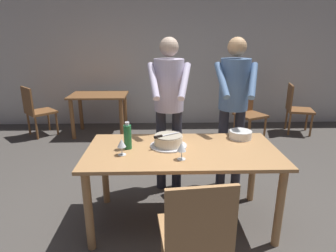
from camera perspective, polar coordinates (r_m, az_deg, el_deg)
The scene contains 16 objects.
ground_plane at distance 2.92m, azimuth 2.67°, elevation -18.48°, with size 14.00×14.00×0.00m, color #4C4742.
back_wall at distance 5.73m, azimuth 0.40°, elevation 13.83°, with size 10.00×0.12×2.70m, color silver.
main_dining_table at distance 2.60m, azimuth 2.87°, elevation -6.87°, with size 1.72×0.86×0.75m.
cake_on_platter at distance 2.60m, azimuth 0.09°, elevation -3.07°, with size 0.34×0.34×0.11m.
cake_knife at distance 2.54m, azimuth -1.26°, elevation -2.01°, with size 0.24×0.16×0.02m.
plate_stack at distance 2.90m, azimuth 14.41°, elevation -1.69°, with size 0.22×0.22×0.08m.
wine_glass_near at distance 2.43m, azimuth -9.35°, elevation -3.53°, with size 0.08×0.08×0.14m.
wine_glass_far at distance 2.31m, azimuth 2.75°, elevation -4.39°, with size 0.08×0.08×0.14m.
water_bottle at distance 2.56m, azimuth -8.15°, elevation -2.11°, with size 0.07×0.07×0.25m.
person_cutting_cake at distance 3.07m, azimuth 0.19°, elevation 5.46°, with size 0.47×0.56×1.72m.
person_standing_beside at distance 3.20m, azimuth 13.10°, elevation 5.50°, with size 0.46×0.57×1.72m.
chair_near_side at distance 1.99m, azimuth 5.57°, elevation -20.59°, with size 0.49×0.49×0.90m.
background_table at distance 5.26m, azimuth -13.70°, elevation 4.50°, with size 1.00×0.70×0.74m.
background_chair_0 at distance 5.12m, azimuth 15.79°, elevation 3.00°, with size 0.58×0.58×0.90m.
background_chair_1 at distance 5.72m, azimuth 24.41°, elevation 3.55°, with size 0.54×0.54×0.90m.
background_chair_2 at distance 5.54m, azimuth -25.03°, elevation 3.07°, with size 0.62×0.62×0.90m.
Camera 1 is at (-0.19, -2.36, 1.71)m, focal length 30.21 mm.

